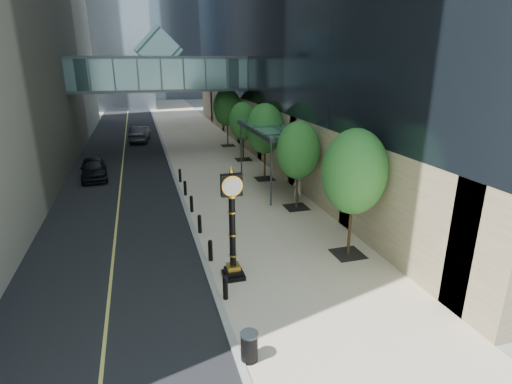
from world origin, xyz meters
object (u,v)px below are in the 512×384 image
(trash_bin, at_px, (249,347))
(car_far, at_px, (140,134))
(car_near, at_px, (94,168))
(street_clock, at_px, (232,233))
(pedestrian, at_px, (297,189))

(trash_bin, distance_m, car_far, 36.85)
(car_near, bearing_deg, street_clock, -73.92)
(street_clock, distance_m, car_far, 32.07)
(street_clock, distance_m, trash_bin, 5.17)
(trash_bin, relative_size, car_far, 0.18)
(trash_bin, bearing_deg, car_near, 105.59)
(pedestrian, bearing_deg, car_far, -65.30)
(trash_bin, relative_size, pedestrian, 0.52)
(car_near, bearing_deg, pedestrian, -41.74)
(pedestrian, relative_size, car_near, 0.37)
(trash_bin, height_order, car_near, car_near)
(trash_bin, height_order, car_far, car_far)
(car_far, bearing_deg, street_clock, 103.68)
(trash_bin, relative_size, car_near, 0.19)
(street_clock, height_order, car_far, street_clock)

